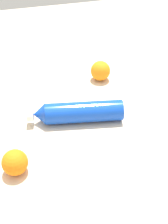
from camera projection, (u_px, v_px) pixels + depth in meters
ground_plane at (87, 113)px, 0.96m from camera, size 2.40×2.40×0.00m
water_bottle at (77, 112)px, 0.91m from camera, size 0.13×0.31×0.07m
orange_1 at (15, 162)px, 0.74m from camera, size 0.07×0.07×0.07m
orange_2 at (100, 71)px, 1.11m from camera, size 0.08×0.08×0.08m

